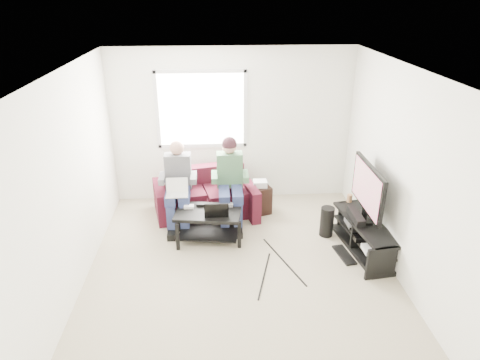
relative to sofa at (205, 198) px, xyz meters
name	(u,v)px	position (x,y,z in m)	size (l,w,h in m)	color
floor	(241,272)	(0.48, -1.63, -0.29)	(4.50, 4.50, 0.00)	tan
ceiling	(241,71)	(0.48, -1.63, 2.31)	(4.50, 4.50, 0.00)	white
wall_back	(232,126)	(0.48, 0.62, 1.01)	(4.50, 4.50, 0.00)	white
wall_front	(261,312)	(0.48, -3.88, 1.01)	(4.50, 4.50, 0.00)	white
wall_left	(70,186)	(-1.52, -1.63, 1.01)	(4.50, 4.50, 0.00)	white
wall_right	(404,178)	(2.48, -1.63, 1.01)	(4.50, 4.50, 0.00)	white
window	(201,110)	(-0.02, 0.60, 1.31)	(1.48, 0.04, 1.28)	white
sofa	(205,198)	(0.00, 0.00, 0.00)	(1.76, 1.01, 0.75)	#43101C
person_left	(178,182)	(-0.40, -0.26, 0.42)	(0.40, 0.71, 1.30)	navy
person_right	(230,176)	(0.40, -0.24, 0.48)	(0.40, 0.71, 1.35)	navy
laptop_silver	(177,191)	(-0.40, -0.52, 0.38)	(0.32, 0.22, 0.24)	silver
coffee_table	(208,219)	(0.06, -0.79, 0.06)	(1.01, 0.70, 0.47)	black
laptop_black	(216,206)	(0.18, -0.87, 0.30)	(0.34, 0.24, 0.24)	black
controller_a	(189,207)	(-0.22, -0.67, 0.20)	(0.14, 0.09, 0.04)	silver
controller_b	(201,204)	(-0.04, -0.61, 0.20)	(0.14, 0.09, 0.04)	black
controller_c	(228,205)	(0.36, -0.64, 0.20)	(0.14, 0.09, 0.04)	gray
tv_stand	(364,237)	(2.25, -1.22, -0.09)	(0.59, 1.40, 0.45)	black
tv	(368,189)	(2.24, -1.12, 0.62)	(0.12, 1.10, 0.81)	black
soundbar	(356,216)	(2.13, -1.12, 0.21)	(0.12, 0.50, 0.10)	black
drink_cup	(350,198)	(2.20, -0.59, 0.22)	(0.08, 0.08, 0.12)	#A16E45
console_white	(375,249)	(2.25, -1.62, -0.02)	(0.30, 0.22, 0.06)	silver
console_grey	(358,222)	(2.25, -0.92, -0.01)	(0.34, 0.26, 0.08)	gray
console_black	(366,235)	(2.25, -1.27, -0.01)	(0.38, 0.30, 0.07)	black
subwoofer	(327,222)	(1.82, -0.79, -0.06)	(0.20, 0.20, 0.46)	black
keyboard_floor	(344,255)	(1.94, -1.36, -0.27)	(0.16, 0.48, 0.03)	black
end_table	(260,198)	(0.89, 0.00, -0.03)	(0.32, 0.32, 0.57)	black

